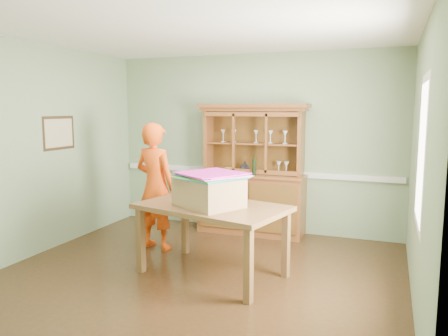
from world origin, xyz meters
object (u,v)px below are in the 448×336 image
at_px(china_hutch, 252,188).
at_px(person, 156,186).
at_px(dining_table, 212,213).
at_px(cardboard_box, 209,192).

xyz_separation_m(china_hutch, person, (-0.98, -1.17, 0.16)).
xyz_separation_m(china_hutch, dining_table, (0.10, -1.80, 0.03)).
distance_m(dining_table, person, 1.26).
relative_size(dining_table, person, 1.06).
height_order(dining_table, person, person).
bearing_deg(person, dining_table, 160.27).
bearing_deg(dining_table, person, 163.31).
height_order(dining_table, cardboard_box, cardboard_box).
xyz_separation_m(dining_table, person, (-1.08, 0.63, 0.13)).
relative_size(china_hutch, person, 1.15).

